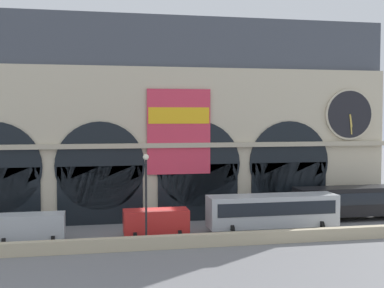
# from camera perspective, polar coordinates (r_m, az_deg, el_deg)

# --- Properties ---
(ground_plane) EXTENTS (200.00, 200.00, 0.00)m
(ground_plane) POSITION_cam_1_polar(r_m,az_deg,el_deg) (42.04, -3.93, -10.18)
(ground_plane) COLOR slate
(quay_parapet_wall) EXTENTS (90.00, 0.70, 0.96)m
(quay_parapet_wall) POSITION_cam_1_polar(r_m,az_deg,el_deg) (37.67, -3.06, -10.99)
(quay_parapet_wall) COLOR #BCAD8C
(quay_parapet_wall) RESTS_ON ground
(station_building) EXTENTS (46.43, 5.16, 19.00)m
(station_building) POSITION_cam_1_polar(r_m,az_deg,el_deg) (48.26, -5.05, 2.50)
(station_building) COLOR beige
(station_building) RESTS_ON ground
(van_midwest) EXTENTS (5.20, 2.48, 2.20)m
(van_midwest) POSITION_cam_1_polar(r_m,az_deg,el_deg) (41.13, -17.81, -8.84)
(van_midwest) COLOR #ADB2B7
(van_midwest) RESTS_ON ground
(van_center) EXTENTS (5.20, 2.48, 2.20)m
(van_center) POSITION_cam_1_polar(r_m,az_deg,el_deg) (41.14, -4.09, -8.70)
(van_center) COLOR red
(van_center) RESTS_ON ground
(bus_mideast) EXTENTS (11.00, 3.25, 3.10)m
(bus_mideast) POSITION_cam_1_polar(r_m,az_deg,el_deg) (43.21, 9.07, -7.44)
(bus_mideast) COLOR #ADB2B7
(bus_mideast) RESTS_ON ground
(bus_east) EXTENTS (11.00, 3.25, 3.10)m
(bus_east) POSITION_cam_1_polar(r_m,az_deg,el_deg) (49.80, 17.64, -6.14)
(bus_east) COLOR black
(bus_east) RESTS_ON ground
(street_lamp_quayside) EXTENTS (0.44, 0.44, 6.90)m
(street_lamp_quayside) POSITION_cam_1_polar(r_m,az_deg,el_deg) (37.54, -5.21, -4.93)
(street_lamp_quayside) COLOR black
(street_lamp_quayside) RESTS_ON ground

